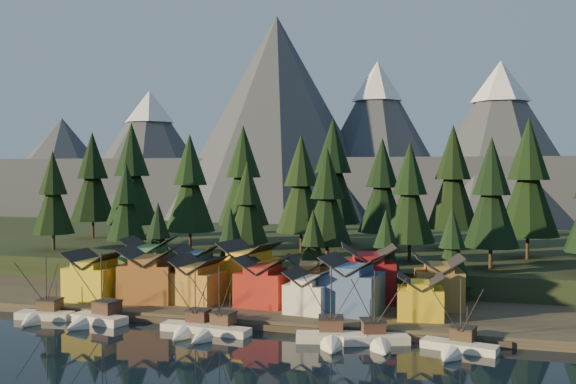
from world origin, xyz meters
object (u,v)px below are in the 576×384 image
(boat_0, at_px, (41,307))
(boat_6, at_px, (457,338))
(boat_2, at_px, (190,319))
(house_back_0, at_px, (149,262))
(house_front_1, at_px, (149,273))
(house_back_1, at_px, (196,268))
(boat_3, at_px, (213,322))
(house_front_0, at_px, (95,274))
(boat_1, at_px, (94,309))
(boat_5, at_px, (377,330))
(boat_4, at_px, (331,328))

(boat_0, relative_size, boat_6, 1.01)
(boat_2, height_order, house_back_0, house_back_0)
(house_front_1, height_order, house_back_0, house_back_0)
(boat_0, distance_m, boat_6, 67.37)
(house_back_1, bearing_deg, boat_0, -131.91)
(boat_3, xyz_separation_m, house_back_1, (-13.72, 24.29, 4.19))
(house_front_0, height_order, house_back_1, house_back_1)
(boat_3, height_order, house_back_1, house_back_1)
(boat_6, height_order, house_back_1, house_back_1)
(boat_1, height_order, boat_6, boat_1)
(boat_5, bearing_deg, boat_0, 160.43)
(boat_1, bearing_deg, boat_0, -166.60)
(boat_5, relative_size, boat_6, 1.00)
(boat_1, bearing_deg, house_front_1, 89.49)
(boat_2, xyz_separation_m, house_back_0, (-19.63, 23.43, 4.79))
(boat_5, relative_size, house_back_0, 1.07)
(boat_3, xyz_separation_m, boat_5, (24.65, 1.47, 0.18))
(boat_0, bearing_deg, boat_2, -6.81)
(boat_1, xyz_separation_m, boat_4, (39.67, -0.80, -0.21))
(boat_4, height_order, house_back_1, boat_4)
(boat_0, distance_m, boat_2, 27.48)
(house_front_1, bearing_deg, boat_3, -48.82)
(boat_3, distance_m, house_front_0, 31.31)
(boat_0, xyz_separation_m, house_front_1, (13.15, 12.95, 4.28))
(boat_2, xyz_separation_m, house_front_1, (-14.32, 13.51, 4.48))
(house_back_1, bearing_deg, boat_6, -29.40)
(house_back_1, bearing_deg, boat_3, -64.64)
(boat_2, bearing_deg, boat_1, 178.24)
(house_front_1, bearing_deg, boat_2, -54.47)
(boat_4, distance_m, house_front_1, 39.29)
(boat_1, distance_m, boat_2, 17.42)
(house_front_0, relative_size, house_back_1, 1.02)
(boat_2, bearing_deg, boat_5, 1.87)
(boat_3, xyz_separation_m, house_front_0, (-28.46, 12.38, 4.09))
(boat_0, bearing_deg, boat_3, -7.95)
(house_front_0, bearing_deg, house_back_0, 70.76)
(boat_0, xyz_separation_m, house_front_0, (3.11, 11.11, 3.85))
(boat_1, xyz_separation_m, boat_6, (57.29, -0.47, -0.59))
(boat_0, relative_size, boat_1, 0.92)
(boat_5, distance_m, house_front_1, 45.13)
(boat_2, bearing_deg, house_front_0, 154.76)
(boat_1, bearing_deg, house_front_0, 135.21)
(boat_1, bearing_deg, boat_6, 12.47)
(boat_2, xyz_separation_m, boat_4, (22.27, -0.15, 0.27))
(boat_0, bearing_deg, house_back_0, 65.42)
(boat_4, xyz_separation_m, house_back_1, (-31.89, 23.73, 3.89))
(boat_2, xyz_separation_m, boat_5, (28.75, 0.76, 0.15))
(boat_3, xyz_separation_m, house_back_0, (-23.73, 24.14, 4.83))
(boat_4, bearing_deg, house_front_1, 146.61)
(boat_0, relative_size, house_front_0, 1.28)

